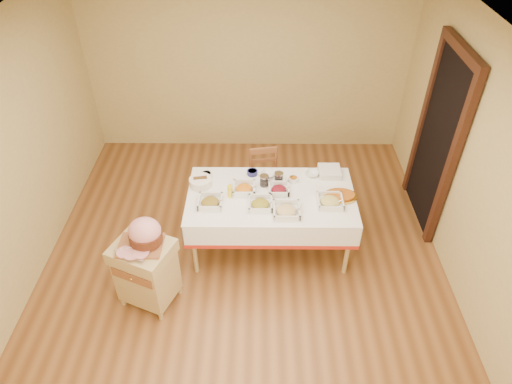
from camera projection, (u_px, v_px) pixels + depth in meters
room_shell at (241, 171)px, 4.37m from camera, size 5.00×5.00×5.00m
doorway at (438, 139)px, 5.17m from camera, size 0.09×1.10×2.20m
dining_table at (271, 206)px, 5.04m from camera, size 1.82×1.02×0.76m
butcher_cart at (146, 270)px, 4.53m from camera, size 0.68×0.63×0.78m
dining_chair at (265, 180)px, 5.69m from camera, size 0.43×0.41×0.83m
ham_on_board at (144, 234)px, 4.27m from camera, size 0.44×0.42×0.29m
serving_dish_a at (210, 202)px, 4.79m from camera, size 0.26×0.25×0.11m
serving_dish_b at (260, 204)px, 4.77m from camera, size 0.25×0.25×0.10m
serving_dish_c at (287, 211)px, 4.69m from camera, size 0.28×0.28×0.11m
serving_dish_d at (330, 201)px, 4.81m from camera, size 0.27×0.27×0.10m
serving_dish_e at (244, 189)px, 4.97m from camera, size 0.26×0.24×0.12m
serving_dish_f at (279, 189)px, 4.96m from camera, size 0.23×0.22×0.11m
small_bowl_left at (206, 175)px, 5.17m from camera, size 0.13×0.13×0.06m
small_bowl_mid at (252, 172)px, 5.22m from camera, size 0.12×0.12×0.05m
small_bowl_right at (293, 179)px, 5.11m from camera, size 0.11×0.11×0.05m
bowl_white_imported at (268, 174)px, 5.21m from camera, size 0.21×0.21×0.04m
bowl_small_imported at (312, 174)px, 5.20m from camera, size 0.17×0.17×0.05m
preserve_jar_left at (264, 181)px, 5.04m from camera, size 0.10×0.10×0.13m
preserve_jar_right at (279, 178)px, 5.08m from camera, size 0.10×0.10×0.13m
mustard_bottle at (230, 191)px, 4.87m from camera, size 0.06×0.06×0.18m
bread_basket at (201, 182)px, 5.05m from camera, size 0.25×0.25×0.11m
plate_stack at (329, 172)px, 5.21m from camera, size 0.25×0.25×0.07m
brass_platter at (340, 196)px, 4.90m from camera, size 0.36×0.26×0.05m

